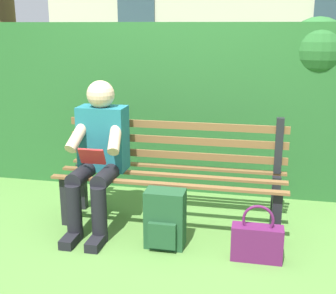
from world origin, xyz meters
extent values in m
plane|color=#517F38|center=(0.00, 0.00, 0.00)|extent=(60.00, 60.00, 0.00)
cube|color=black|center=(-0.83, 0.17, 0.21)|extent=(0.07, 0.07, 0.42)
cube|color=black|center=(0.83, 0.17, 0.21)|extent=(0.07, 0.07, 0.42)
cube|color=black|center=(-0.83, -0.17, 0.21)|extent=(0.07, 0.07, 0.42)
cube|color=black|center=(0.83, -0.17, 0.21)|extent=(0.07, 0.07, 0.42)
cube|color=brown|center=(0.00, -0.22, 0.43)|extent=(1.82, 0.06, 0.02)
cube|color=brown|center=(0.00, 0.00, 0.43)|extent=(1.82, 0.06, 0.02)
cube|color=brown|center=(0.00, 0.22, 0.43)|extent=(1.82, 0.06, 0.02)
cube|color=black|center=(-0.83, -0.21, 0.66)|extent=(0.06, 0.06, 0.45)
cube|color=black|center=(0.83, -0.21, 0.66)|extent=(0.06, 0.06, 0.45)
cube|color=brown|center=(0.00, -0.21, 0.53)|extent=(1.82, 0.02, 0.06)
cube|color=brown|center=(0.00, -0.21, 0.66)|extent=(1.82, 0.02, 0.06)
cube|color=brown|center=(0.00, -0.21, 0.79)|extent=(1.82, 0.02, 0.06)
cube|color=#1E6672|center=(0.56, -0.02, 0.70)|extent=(0.38, 0.22, 0.52)
sphere|color=#D8AD8C|center=(0.56, 0.00, 1.05)|extent=(0.22, 0.22, 0.22)
cylinder|color=black|center=(0.46, 0.19, 0.46)|extent=(0.13, 0.42, 0.13)
cylinder|color=black|center=(0.66, 0.19, 0.46)|extent=(0.13, 0.42, 0.13)
cylinder|color=black|center=(0.46, 0.40, 0.22)|extent=(0.12, 0.12, 0.44)
cylinder|color=black|center=(0.66, 0.40, 0.22)|extent=(0.12, 0.12, 0.44)
cube|color=black|center=(0.46, 0.48, 0.04)|extent=(0.10, 0.24, 0.07)
cube|color=black|center=(0.66, 0.48, 0.04)|extent=(0.10, 0.24, 0.07)
cylinder|color=#D8AD8C|center=(0.41, 0.12, 0.76)|extent=(0.14, 0.32, 0.26)
cylinder|color=#D8AD8C|center=(0.71, 0.12, 0.76)|extent=(0.14, 0.32, 0.26)
cube|color=#B22626|center=(0.56, 0.24, 0.62)|extent=(0.20, 0.07, 0.13)
cube|color=#265B28|center=(0.46, -1.08, 0.80)|extent=(5.37, 0.64, 1.61)
sphere|color=#265B28|center=(-1.15, -0.99, 1.37)|extent=(0.58, 0.58, 0.58)
sphere|color=#265B28|center=(1.81, -1.15, 1.29)|extent=(0.52, 0.52, 0.52)
cylinder|color=brown|center=(2.74, -2.29, 1.54)|extent=(0.32, 0.32, 3.07)
cube|color=#334756|center=(-2.17, -7.31, 1.76)|extent=(0.90, 0.04, 1.20)
cube|color=#334756|center=(2.32, -7.31, 1.76)|extent=(0.90, 0.04, 1.20)
cube|color=#1E4728|center=(-0.03, 0.36, 0.22)|extent=(0.29, 0.18, 0.43)
cube|color=#1E4728|center=(-0.03, 0.47, 0.13)|extent=(0.20, 0.04, 0.19)
cylinder|color=#1E4728|center=(-0.12, 0.26, 0.24)|extent=(0.04, 0.04, 0.26)
cylinder|color=#1E4728|center=(0.05, 0.26, 0.24)|extent=(0.04, 0.04, 0.26)
cube|color=#59194C|center=(-0.70, 0.44, 0.13)|extent=(0.35, 0.13, 0.25)
torus|color=#59194C|center=(-0.70, 0.44, 0.30)|extent=(0.22, 0.02, 0.22)
camera|label=1|loc=(-0.66, 3.28, 1.58)|focal=47.42mm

